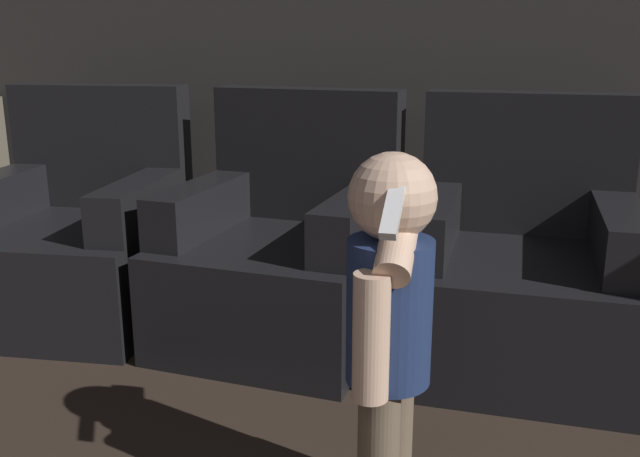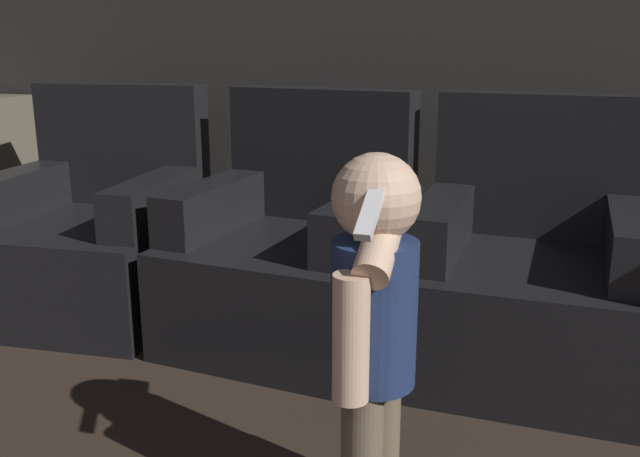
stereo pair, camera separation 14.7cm
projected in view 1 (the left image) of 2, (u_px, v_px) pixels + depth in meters
name	position (u px, v px, depth m)	size (l,w,h in m)	color
wall_back	(358.00, 15.00, 3.32)	(8.40, 0.05, 2.60)	#33302D
armchair_left	(79.00, 240.00, 3.14)	(0.88, 0.93, 0.99)	black
armchair_middle	(284.00, 256.00, 2.91)	(0.89, 0.94, 0.99)	black
armchair_right	(519.00, 274.00, 2.70)	(0.84, 0.89, 0.99)	black
person_toddler	(389.00, 313.00, 1.71)	(0.21, 0.36, 0.95)	brown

